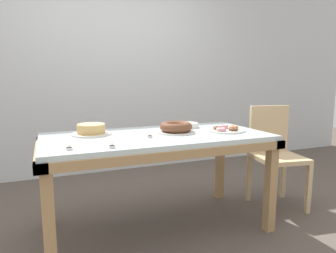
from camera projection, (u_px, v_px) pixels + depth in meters
The scene contains 11 objects.
ground_plane at pixel (158, 228), 2.42m from camera, with size 12.00×12.00×0.00m, color #564C44.
wall_back at pixel (110, 71), 3.81m from camera, with size 8.00×0.10×2.60m, color silver.
dining_table at pixel (157, 146), 2.31m from camera, with size 1.73×0.86×0.77m.
chair at pixel (274, 150), 2.83m from camera, with size 0.48×0.48×0.94m.
cake_chocolate_round at pixel (91, 130), 2.28m from camera, with size 0.30×0.30×0.08m.
cake_golden_bundt at pixel (176, 128), 2.37m from camera, with size 0.31×0.31×0.08m.
pastry_platter at pixel (226, 129), 2.44m from camera, with size 0.31×0.31×0.04m.
plate_stack at pixel (186, 125), 2.64m from camera, with size 0.21×0.21×0.04m.
tealight_right_edge at pixel (69, 148), 1.78m from camera, with size 0.04×0.04×0.04m.
tealight_near_cakes at pixel (150, 136), 2.16m from camera, with size 0.04×0.04×0.04m.
tealight_near_front at pixel (112, 146), 1.83m from camera, with size 0.04×0.04×0.04m.
Camera 1 is at (-0.78, -2.13, 1.18)m, focal length 32.00 mm.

